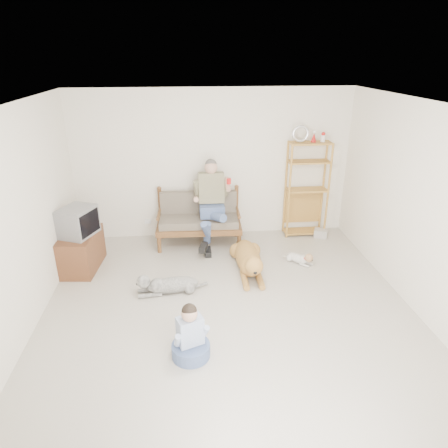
{
  "coord_description": "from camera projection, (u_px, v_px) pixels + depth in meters",
  "views": [
    {
      "loc": [
        -0.52,
        -4.3,
        3.23
      ],
      "look_at": [
        0.02,
        1.0,
        0.93
      ],
      "focal_mm": 32.0,
      "sensor_mm": 36.0,
      "label": 1
    }
  ],
  "objects": [
    {
      "name": "floor",
      "position": [
        230.0,
        319.0,
        5.25
      ],
      "size": [
        5.5,
        5.5,
        0.0
      ],
      "primitive_type": "plane",
      "color": "silver",
      "rests_on": "ground"
    },
    {
      "name": "ceiling",
      "position": [
        232.0,
        107.0,
        4.18
      ],
      "size": [
        5.5,
        5.5,
        0.0
      ],
      "primitive_type": "plane",
      "rotation": [
        3.14,
        0.0,
        0.0
      ],
      "color": "silver",
      "rests_on": "ground"
    },
    {
      "name": "wall_back",
      "position": [
        213.0,
        165.0,
        7.23
      ],
      "size": [
        5.0,
        0.0,
        5.0
      ],
      "primitive_type": "plane",
      "rotation": [
        1.57,
        0.0,
        0.0
      ],
      "color": "white",
      "rests_on": "ground"
    },
    {
      "name": "wall_front",
      "position": [
        289.0,
        421.0,
        2.21
      ],
      "size": [
        5.0,
        0.0,
        5.0
      ],
      "primitive_type": "plane",
      "rotation": [
        -1.57,
        0.0,
        0.0
      ],
      "color": "white",
      "rests_on": "ground"
    },
    {
      "name": "wall_left",
      "position": [
        11.0,
        234.0,
        4.49
      ],
      "size": [
        0.0,
        5.5,
        5.5
      ],
      "primitive_type": "plane",
      "rotation": [
        1.57,
        0.0,
        1.57
      ],
      "color": "white",
      "rests_on": "ground"
    },
    {
      "name": "wall_right",
      "position": [
        431.0,
        217.0,
        4.95
      ],
      "size": [
        0.0,
        5.5,
        5.5
      ],
      "primitive_type": "plane",
      "rotation": [
        1.57,
        0.0,
        -1.57
      ],
      "color": "white",
      "rests_on": "ground"
    },
    {
      "name": "loveseat",
      "position": [
        199.0,
        218.0,
        7.19
      ],
      "size": [
        1.52,
        0.75,
        0.95
      ],
      "rotation": [
        0.0,
        0.0,
        -0.04
      ],
      "color": "brown",
      "rests_on": "ground"
    },
    {
      "name": "man",
      "position": [
        211.0,
        210.0,
        6.92
      ],
      "size": [
        0.59,
        0.84,
        1.37
      ],
      "color": "#4F6291",
      "rests_on": "loveseat"
    },
    {
      "name": "etagere",
      "position": [
        307.0,
        189.0,
        7.38
      ],
      "size": [
        0.79,
        0.34,
        2.07
      ],
      "color": "gold",
      "rests_on": "ground"
    },
    {
      "name": "book_stack",
      "position": [
        321.0,
        233.0,
        7.56
      ],
      "size": [
        0.29,
        0.25,
        0.15
      ],
      "primitive_type": "cube",
      "rotation": [
        0.0,
        0.0,
        -0.39
      ],
      "color": "silver",
      "rests_on": "ground"
    },
    {
      "name": "tv_stand",
      "position": [
        81.0,
        251.0,
        6.39
      ],
      "size": [
        0.59,
        0.95,
        0.6
      ],
      "rotation": [
        0.0,
        0.0,
        -0.1
      ],
      "color": "brown",
      "rests_on": "ground"
    },
    {
      "name": "crt_tv",
      "position": [
        78.0,
        222.0,
        6.16
      ],
      "size": [
        0.61,
        0.66,
        0.45
      ],
      "rotation": [
        0.0,
        0.0,
        -0.4
      ],
      "color": "gray",
      "rests_on": "tv_stand"
    },
    {
      "name": "wall_outlet",
      "position": [
        148.0,
        221.0,
        7.52
      ],
      "size": [
        0.12,
        0.02,
        0.08
      ],
      "primitive_type": "cube",
      "color": "white",
      "rests_on": "ground"
    },
    {
      "name": "golden_retriever",
      "position": [
        249.0,
        260.0,
        6.35
      ],
      "size": [
        0.41,
        1.6,
        0.48
      ],
      "rotation": [
        0.0,
        0.0,
        -0.01
      ],
      "color": "#A37B38",
      "rests_on": "ground"
    },
    {
      "name": "shaggy_dog",
      "position": [
        166.0,
        285.0,
        5.78
      ],
      "size": [
        1.09,
        0.35,
        0.32
      ],
      "rotation": [
        0.0,
        0.0,
        -1.45
      ],
      "color": "silver",
      "rests_on": "ground"
    },
    {
      "name": "terrier",
      "position": [
        301.0,
        258.0,
        6.6
      ],
      "size": [
        0.45,
        0.46,
        0.22
      ],
      "rotation": [
        0.0,
        0.0,
        0.75
      ],
      "color": "silver",
      "rests_on": "ground"
    },
    {
      "name": "child",
      "position": [
        190.0,
        338.0,
        4.52
      ],
      "size": [
        0.44,
        0.44,
        0.7
      ],
      "rotation": [
        0.0,
        0.0,
        0.36
      ],
      "color": "#4F6291",
      "rests_on": "ground"
    }
  ]
}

